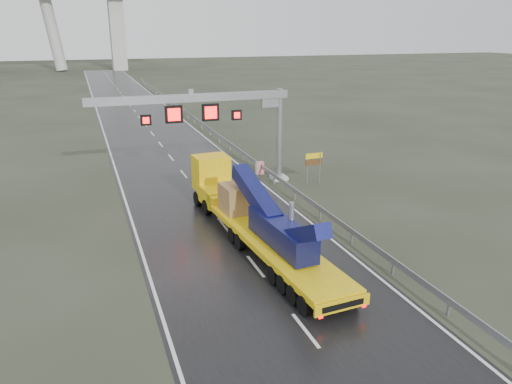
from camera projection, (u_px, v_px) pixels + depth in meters
name	position (u px, v px, depth m)	size (l,w,h in m)	color
ground	(286.00, 306.00, 21.73)	(400.00, 400.00, 0.00)	#2A2F21
road	(152.00, 134.00, 57.59)	(11.00, 200.00, 0.02)	black
guardrail	(227.00, 142.00, 50.34)	(0.20, 140.00, 1.40)	gray
sign_gantry	(220.00, 113.00, 36.79)	(14.90, 1.20, 7.42)	beige
heavy_haul_truck	(246.00, 209.00, 28.86)	(3.83, 17.42, 4.06)	yellow
exit_sign_pair	(314.00, 162.00, 38.41)	(1.47, 0.17, 2.51)	gray
striped_barrier	(260.00, 168.00, 41.40)	(0.62, 0.34, 1.06)	red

